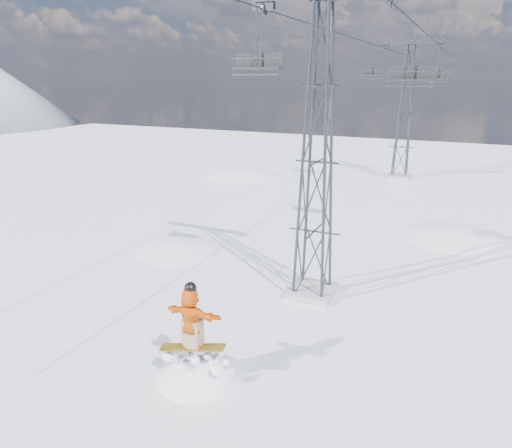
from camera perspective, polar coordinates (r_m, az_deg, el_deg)
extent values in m
plane|color=white|center=(13.28, -8.23, -22.32)|extent=(120.00, 120.00, 0.00)
sphere|color=white|center=(27.62, -8.73, -18.22)|extent=(16.00, 16.00, 16.00)
sphere|color=white|center=(31.97, 21.53, -17.88)|extent=(20.00, 20.00, 20.00)
sphere|color=white|center=(44.70, -1.38, -7.17)|extent=(22.00, 22.00, 22.00)
cube|color=#999999|center=(19.07, 6.96, -8.34)|extent=(1.80, 1.80, 0.30)
cube|color=#303238|center=(18.06, 1.01, 25.90)|extent=(0.80, 0.25, 0.50)
cube|color=#999999|center=(42.52, 17.40, 5.71)|extent=(1.80, 1.80, 0.30)
cube|color=#303238|center=(41.77, 18.90, 20.74)|extent=(5.00, 0.35, 0.35)
cube|color=#303238|center=(42.08, 15.70, 20.71)|extent=(0.80, 0.25, 0.50)
cube|color=#303238|center=(41.56, 22.06, 20.16)|extent=(0.80, 0.25, 0.50)
cylinder|color=black|center=(28.89, 10.89, 22.20)|extent=(0.06, 51.00, 0.06)
cylinder|color=black|center=(28.12, 20.27, 21.60)|extent=(0.06, 51.00, 0.06)
sphere|color=white|center=(15.62, -6.81, -23.45)|extent=(4.40, 4.40, 4.40)
cube|color=#A67916|center=(13.67, -7.94, -15.03)|extent=(1.95, 0.80, 0.28)
imported|color=orange|center=(13.18, -8.12, -11.56)|extent=(1.74, 0.61, 1.86)
cube|color=#908059|center=(13.43, -8.02, -13.42)|extent=(0.53, 0.41, 0.86)
sphere|color=black|center=(12.76, -8.30, -7.99)|extent=(0.35, 0.35, 0.35)
cylinder|color=black|center=(17.39, 0.14, 22.21)|extent=(0.07, 0.07, 2.01)
cube|color=black|center=(17.34, 0.13, 18.89)|extent=(1.83, 0.41, 0.07)
cube|color=black|center=(17.53, 0.42, 19.78)|extent=(1.83, 0.05, 0.50)
cylinder|color=black|center=(17.13, -0.20, 18.14)|extent=(1.83, 0.05, 0.05)
cylinder|color=black|center=(17.10, -0.27, 19.98)|extent=(1.83, 0.05, 0.05)
cylinder|color=black|center=(24.12, 19.05, 19.57)|extent=(0.09, 0.09, 2.46)
cube|color=black|center=(24.10, 18.74, 16.66)|extent=(2.24, 0.50, 0.09)
cube|color=black|center=(24.34, 18.90, 17.44)|extent=(2.24, 0.07, 0.61)
cylinder|color=black|center=(23.82, 18.60, 15.99)|extent=(2.24, 0.07, 0.07)
cylinder|color=black|center=(23.76, 18.75, 17.60)|extent=(2.24, 0.06, 0.06)
cylinder|color=black|center=(37.24, 14.22, 19.27)|extent=(0.08, 0.08, 2.19)
cube|color=black|center=(37.22, 14.08, 17.59)|extent=(1.99, 0.45, 0.08)
cube|color=black|center=(37.43, 14.19, 18.04)|extent=(1.99, 0.06, 0.55)
cylinder|color=black|center=(36.97, 13.97, 17.21)|extent=(1.99, 0.06, 0.06)
cylinder|color=black|center=(36.93, 14.03, 18.14)|extent=(1.99, 0.05, 0.05)
cylinder|color=black|center=(41.42, 21.82, 18.22)|extent=(0.09, 0.09, 2.44)
cube|color=black|center=(41.41, 21.62, 16.54)|extent=(2.22, 0.50, 0.09)
cube|color=black|center=(41.65, 21.69, 17.00)|extent=(2.22, 0.07, 0.61)
cylinder|color=black|center=(41.13, 21.55, 16.16)|extent=(2.22, 0.07, 0.07)
cylinder|color=black|center=(41.08, 21.65, 17.08)|extent=(2.22, 0.06, 0.06)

